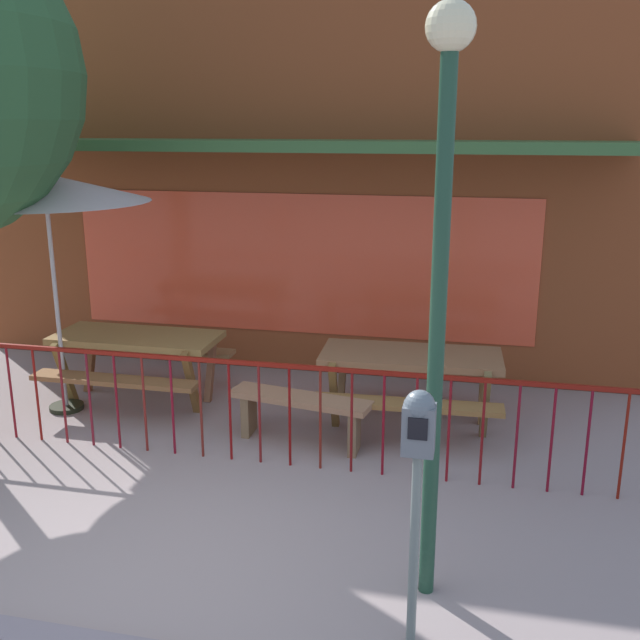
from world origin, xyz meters
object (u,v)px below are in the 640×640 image
object	(u,v)px
picnic_table_left	(137,349)
patio_bench	(300,408)
patio_umbrella	(45,189)
parking_meter_near	(418,452)
picnic_table_right	(411,369)
street_lamp	(442,230)

from	to	relation	value
picnic_table_left	patio_bench	bearing A→B (deg)	-18.30
patio_umbrella	parking_meter_near	bearing A→B (deg)	-35.40
picnic_table_left	patio_umbrella	distance (m)	1.92
patio_bench	parking_meter_near	world-z (taller)	parking_meter_near
patio_umbrella	patio_bench	distance (m)	3.36
picnic_table_right	street_lamp	xyz separation A→B (m)	(0.39, -2.71, 1.80)
patio_umbrella	street_lamp	size ratio (longest dim) A/B	0.69
picnic_table_left	picnic_table_right	size ratio (longest dim) A/B	0.97
picnic_table_left	parking_meter_near	size ratio (longest dim) A/B	1.12
picnic_table_left	parking_meter_near	bearing A→B (deg)	-44.25
street_lamp	patio_bench	bearing A→B (deg)	123.73
picnic_table_right	parking_meter_near	xyz separation A→B (m)	(0.34, -3.23, 0.63)
picnic_table_right	street_lamp	bearing A→B (deg)	-81.90
picnic_table_left	street_lamp	world-z (taller)	street_lamp
picnic_table_left	picnic_table_right	distance (m)	3.00
patio_umbrella	patio_bench	bearing A→B (deg)	-5.68
parking_meter_near	patio_bench	bearing A→B (deg)	117.19
picnic_table_left	street_lamp	distance (m)	4.70
parking_meter_near	street_lamp	bearing A→B (deg)	84.42
patio_umbrella	picnic_table_right	bearing A→B (deg)	5.94
picnic_table_left	picnic_table_right	world-z (taller)	same
picnic_table_right	street_lamp	distance (m)	3.28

